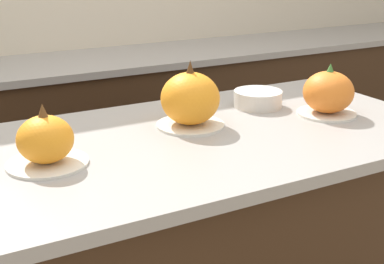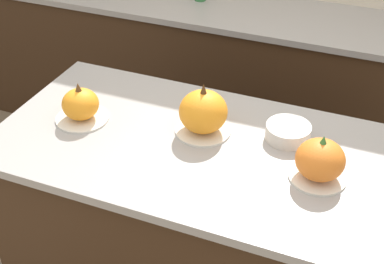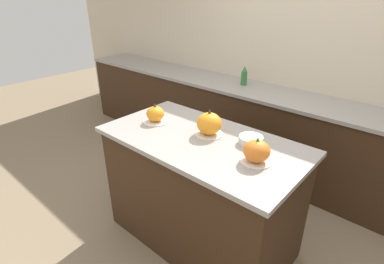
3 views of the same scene
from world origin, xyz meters
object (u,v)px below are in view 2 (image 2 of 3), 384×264
Objects in this scene: pumpkin_cake_left at (81,106)px; pumpkin_cake_center at (203,113)px; pumpkin_cake_right at (320,161)px; mixing_bowl at (288,132)px.

pumpkin_cake_center reaches higher than pumpkin_cake_left.
pumpkin_cake_center is at bearing 166.54° from pumpkin_cake_right.
pumpkin_cake_center is at bearing 12.02° from pumpkin_cake_left.
pumpkin_cake_left is 0.79m from mixing_bowl.
pumpkin_cake_right is (0.46, -0.11, -0.01)m from pumpkin_cake_center.
pumpkin_cake_center is at bearing -166.32° from mixing_bowl.
pumpkin_cake_right reaches higher than pumpkin_cake_left.
pumpkin_cake_left is 0.92m from pumpkin_cake_right.
pumpkin_cake_right is at bearing -0.64° from pumpkin_cake_left.
pumpkin_cake_center is 1.08× the size of pumpkin_cake_right.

